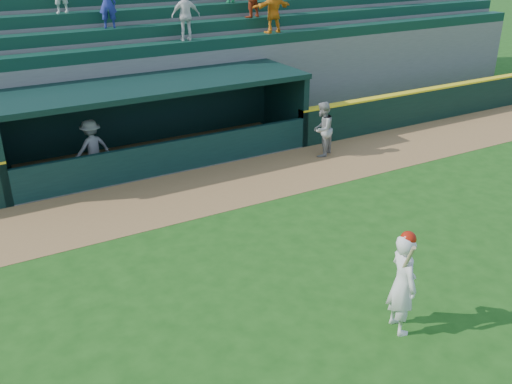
# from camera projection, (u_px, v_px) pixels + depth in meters

# --- Properties ---
(ground) EXTENTS (120.00, 120.00, 0.00)m
(ground) POSITION_uv_depth(u_px,v_px,m) (294.00, 277.00, 11.78)
(ground) COLOR #1C4E13
(ground) RESTS_ON ground
(warning_track) EXTENTS (40.00, 3.00, 0.01)m
(warning_track) POSITION_uv_depth(u_px,v_px,m) (197.00, 192.00, 15.65)
(warning_track) COLOR olive
(warning_track) RESTS_ON ground
(field_wall_right) EXTENTS (15.50, 0.30, 1.20)m
(field_wall_right) POSITION_uv_depth(u_px,v_px,m) (466.00, 99.00, 22.23)
(field_wall_right) COLOR black
(field_wall_right) RESTS_ON ground
(wall_stripe_right) EXTENTS (15.50, 0.32, 0.06)m
(wall_stripe_right) POSITION_uv_depth(u_px,v_px,m) (468.00, 83.00, 21.97)
(wall_stripe_right) COLOR yellow
(wall_stripe_right) RESTS_ON field_wall_right
(dugout_player_front) EXTENTS (1.07, 1.02, 1.75)m
(dugout_player_front) POSITION_uv_depth(u_px,v_px,m) (322.00, 129.00, 17.87)
(dugout_player_front) COLOR #9E9E99
(dugout_player_front) RESTS_ON ground
(dugout_player_inside) EXTENTS (1.17, 0.83, 1.65)m
(dugout_player_inside) POSITION_uv_depth(u_px,v_px,m) (92.00, 147.00, 16.50)
(dugout_player_inside) COLOR #A09F9A
(dugout_player_inside) RESTS_ON ground
(dugout) EXTENTS (9.40, 2.80, 2.46)m
(dugout) POSITION_uv_depth(u_px,v_px,m) (153.00, 116.00, 17.55)
(dugout) COLOR slate
(dugout) RESTS_ON ground
(stands) EXTENTS (34.50, 6.25, 7.10)m
(stands) POSITION_uv_depth(u_px,v_px,m) (107.00, 56.00, 20.72)
(stands) COLOR slate
(stands) RESTS_ON ground
(batter_at_plate) EXTENTS (0.63, 0.84, 1.98)m
(batter_at_plate) POSITION_uv_depth(u_px,v_px,m) (403.00, 282.00, 9.85)
(batter_at_plate) COLOR white
(batter_at_plate) RESTS_ON ground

